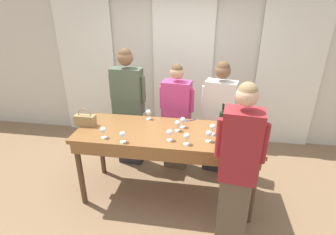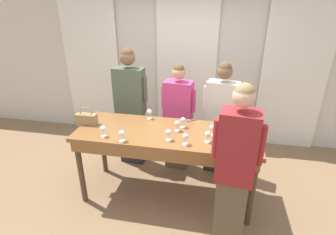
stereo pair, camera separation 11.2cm
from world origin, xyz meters
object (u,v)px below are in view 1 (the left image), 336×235
Objects in this scene: wine_glass_front_left at (123,135)px; wine_glass_front_right at (177,124)px; guest_olive_jacket at (129,107)px; host_pouring at (237,172)px; wine_glass_front_mid at (183,120)px; wine_glass_center_left at (249,121)px; wine_bottle at (222,120)px; wine_glass_center_right at (187,137)px; wine_glass_back_mid at (221,126)px; guest_pink_top at (176,118)px; wine_glass_near_host at (103,130)px; tasting_bar at (167,140)px; wine_glass_by_bottle at (234,122)px; wine_glass_center_mid at (148,113)px; handbag at (85,120)px; wine_glass_back_left at (170,133)px; wine_glass_back_right at (209,134)px; guest_cream_sweater at (219,118)px; wine_glass_by_handbag at (213,127)px.

wine_glass_front_left and wine_glass_front_right have the same top height.
guest_olive_jacket is 1.00× the size of host_pouring.
guest_olive_jacket is at bearing 147.80° from wine_glass_front_mid.
wine_bottle is at bearing -164.50° from wine_glass_center_left.
wine_glass_front_left is at bearing -76.35° from guest_olive_jacket.
wine_glass_back_mid is (0.38, 0.34, 0.00)m from wine_glass_center_right.
wine_glass_front_right is at bearing -81.86° from guest_pink_top.
wine_glass_back_mid is at bearing 14.04° from wine_glass_near_host.
wine_glass_by_bottle is at bearing 15.75° from tasting_bar.
wine_glass_near_host is at bearing 165.56° from wine_glass_front_left.
guest_olive_jacket is 2.04m from host_pouring.
guest_pink_top is at bearing 0.00° from guest_olive_jacket.
wine_glass_front_right is at bearing 114.45° from wine_glass_center_right.
wine_glass_center_left is at bearing 15.50° from wine_bottle.
wine_glass_front_left is at bearing -146.66° from wine_glass_front_right.
wine_bottle is 0.98m from wine_glass_center_mid.
wine_glass_center_mid is at bearing 23.35° from handbag.
wine_glass_back_mid is at bearing -25.37° from guest_olive_jacket.
wine_glass_front_left is 1.00× the size of wine_glass_center_left.
wine_glass_center_left is 1.00× the size of wine_glass_center_right.
wine_glass_front_mid is at bearing 101.66° from wine_glass_center_right.
wine_glass_center_mid is 0.07× the size of guest_olive_jacket.
wine_glass_back_left is 0.44m from wine_glass_back_right.
handbag is 1.24m from wine_glass_front_mid.
wine_glass_center_mid and wine_glass_back_mid have the same top height.
tasting_bar is at bearing -131.58° from guest_cream_sweater.
wine_glass_by_handbag is at bearing 0.37° from handbag.
wine_glass_near_host is at bearing -162.60° from wine_glass_by_bottle.
wine_glass_by_bottle is (0.69, 0.16, -0.00)m from wine_glass_front_right.
host_pouring is at bearing -78.89° from wine_glass_back_mid.
guest_pink_top is (1.08, 0.70, -0.21)m from handbag.
wine_glass_by_bottle is 0.08× the size of guest_cream_sweater.
wine_glass_back_right is 0.08× the size of guest_cream_sweater.
wine_glass_center_left is at bearing 14.85° from wine_glass_front_right.
wine_glass_back_left is 0.64m from wine_glass_back_mid.
wine_glass_by_bottle is 1.00× the size of wine_glass_by_handbag.
host_pouring reaches higher than wine_glass_front_mid.
wine_glass_center_mid is 1.00× the size of wine_glass_back_right.
guest_pink_top is (-0.61, 0.64, -0.23)m from wine_glass_back_mid.
wine_glass_back_mid is at bearing 59.79° from wine_glass_back_right.
guest_cream_sweater is at bearing 22.48° from handbag.
wine_glass_near_host is at bearing -144.18° from guest_cream_sweater.
wine_bottle is 2.47× the size of wine_glass_front_right.
wine_bottle reaches higher than wine_glass_front_right.
wine_bottle is 0.56m from wine_glass_front_right.
wine_glass_center_right is (-0.40, -0.45, -0.03)m from wine_bottle.
wine_glass_center_mid is 0.07× the size of host_pouring.
tasting_bar is at bearing 34.70° from wine_glass_front_left.
handbag is at bearing 159.64° from host_pouring.
wine_glass_by_bottle reaches higher than tasting_bar.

